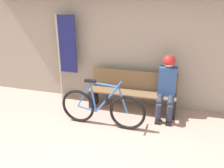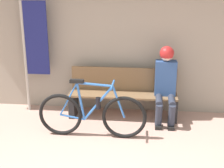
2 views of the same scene
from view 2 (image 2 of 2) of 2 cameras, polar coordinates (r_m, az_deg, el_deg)
The scene contains 5 objects.
storefront_wall at distance 5.37m, azimuth 2.46°, elevation 12.29°, with size 12.00×0.56×3.20m.
park_bench_near at distance 5.29m, azimuth 2.05°, elevation -1.91°, with size 1.81×0.42×0.83m.
bicycle at distance 4.60m, azimuth -3.68°, elevation -5.52°, with size 1.60×0.40×0.88m.
person_seated at distance 5.09m, azimuth 9.79°, elevation 0.76°, with size 0.34×0.61×1.24m.
banner_pole at distance 5.50m, azimuth -14.31°, elevation 6.94°, with size 0.45×0.05×1.93m.
Camera 2 is at (0.37, -2.41, 2.17)m, focal length 50.00 mm.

